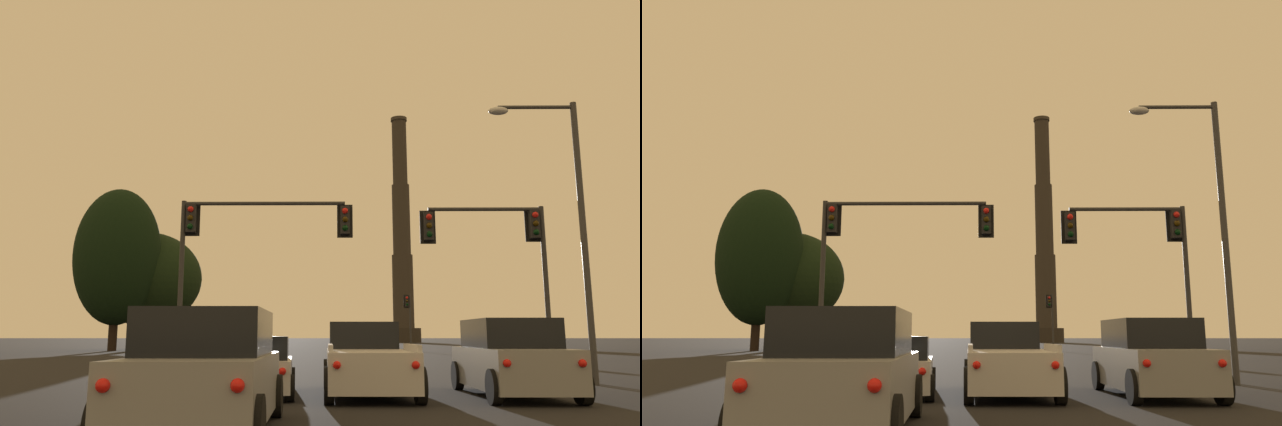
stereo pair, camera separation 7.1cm
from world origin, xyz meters
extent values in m
cube|color=gray|center=(3.37, 14.33, 0.68)|extent=(1.94, 4.81, 0.95)
cube|color=black|center=(3.37, 14.45, 1.51)|extent=(1.79, 2.81, 0.70)
cylinder|color=black|center=(2.44, 16.25, 0.38)|extent=(0.22, 0.76, 0.76)
cylinder|color=black|center=(4.32, 16.25, 0.38)|extent=(0.22, 0.76, 0.76)
cylinder|color=black|center=(2.43, 12.40, 0.38)|extent=(0.22, 0.76, 0.76)
cylinder|color=black|center=(4.31, 12.40, 0.38)|extent=(0.22, 0.76, 0.76)
sphere|color=red|center=(2.58, 11.91, 0.89)|extent=(0.17, 0.17, 0.17)
sphere|color=red|center=(4.14, 11.90, 0.89)|extent=(0.17, 0.17, 0.17)
cube|color=silver|center=(-0.14, 14.65, 0.66)|extent=(2.02, 5.41, 0.88)
cube|color=black|center=(-0.14, 16.40, 1.46)|extent=(1.85, 1.81, 0.72)
cube|color=silver|center=(-1.07, 13.26, 1.18)|extent=(0.11, 2.43, 0.16)
cube|color=silver|center=(0.81, 13.26, 1.18)|extent=(0.11, 2.43, 0.16)
cylinder|color=black|center=(-1.12, 16.84, 0.40)|extent=(0.22, 0.80, 0.80)
cylinder|color=black|center=(0.84, 16.85, 0.40)|extent=(0.22, 0.80, 0.80)
cylinder|color=black|center=(-1.11, 12.44, 0.40)|extent=(0.22, 0.80, 0.80)
cylinder|color=black|center=(0.85, 12.45, 0.40)|extent=(0.22, 0.80, 0.80)
sphere|color=red|center=(-0.95, 11.92, 0.85)|extent=(0.17, 0.17, 0.17)
sphere|color=red|center=(0.69, 11.93, 0.85)|extent=(0.17, 0.17, 0.17)
cube|color=gray|center=(-3.01, 8.47, 0.68)|extent=(1.97, 4.82, 0.95)
cube|color=black|center=(-3.01, 8.59, 1.51)|extent=(1.81, 2.82, 0.70)
cylinder|color=black|center=(-3.97, 10.38, 0.38)|extent=(0.23, 0.76, 0.76)
cylinder|color=black|center=(-2.09, 10.40, 0.38)|extent=(0.23, 0.76, 0.76)
cylinder|color=black|center=(-3.93, 6.53, 0.38)|extent=(0.23, 0.76, 0.76)
cylinder|color=black|center=(-2.05, 6.55, 0.38)|extent=(0.23, 0.76, 0.76)
sphere|color=red|center=(-3.76, 6.04, 0.89)|extent=(0.17, 0.17, 0.17)
sphere|color=red|center=(-2.20, 6.06, 0.89)|extent=(0.17, 0.17, 0.17)
cube|color=silver|center=(-2.90, 14.65, 0.53)|extent=(1.90, 4.07, 0.72)
cube|color=black|center=(-2.88, 14.25, 1.16)|extent=(1.64, 1.97, 0.55)
cylinder|color=black|center=(-3.81, 16.23, 0.30)|extent=(0.25, 0.61, 0.60)
cylinder|color=black|center=(-2.13, 16.31, 0.30)|extent=(0.25, 0.61, 0.60)
cylinder|color=black|center=(-3.67, 12.98, 0.30)|extent=(0.25, 0.61, 0.60)
cylinder|color=black|center=(-1.99, 13.06, 0.30)|extent=(0.25, 0.61, 0.60)
sphere|color=red|center=(-3.49, 12.60, 0.68)|extent=(0.17, 0.17, 0.17)
sphere|color=red|center=(-2.13, 12.66, 0.68)|extent=(0.17, 0.17, 0.17)
cylinder|color=#2D2D30|center=(-6.44, 21.25, 3.19)|extent=(0.18, 0.18, 6.37)
cylinder|color=black|center=(-6.44, 21.25, 0.05)|extent=(0.40, 0.40, 0.10)
cube|color=black|center=(-6.15, 21.25, 5.70)|extent=(0.34, 0.34, 1.04)
cube|color=black|center=(-6.15, 21.43, 5.70)|extent=(0.58, 0.03, 1.25)
sphere|color=red|center=(-6.15, 21.06, 6.02)|extent=(0.22, 0.22, 0.22)
sphere|color=#352604|center=(-6.15, 21.06, 5.70)|extent=(0.22, 0.22, 0.22)
sphere|color=black|center=(-6.15, 21.06, 5.38)|extent=(0.22, 0.22, 0.22)
cylinder|color=#2D2D30|center=(-3.45, 21.25, 6.27)|extent=(5.99, 0.14, 0.14)
sphere|color=#2D2D30|center=(-6.44, 21.25, 6.27)|extent=(0.18, 0.18, 0.18)
cube|color=black|center=(-0.45, 21.25, 5.63)|extent=(0.34, 0.34, 1.04)
cube|color=black|center=(-0.45, 21.43, 5.63)|extent=(0.58, 0.03, 1.25)
sphere|color=red|center=(-0.45, 21.06, 5.95)|extent=(0.22, 0.22, 0.22)
sphere|color=#352604|center=(-0.45, 21.06, 5.63)|extent=(0.22, 0.22, 0.22)
sphere|color=black|center=(-0.45, 21.06, 5.31)|extent=(0.22, 0.22, 0.22)
cylinder|color=#2D2D30|center=(6.88, 58.64, 2.66)|extent=(0.18, 0.18, 5.31)
cylinder|color=black|center=(6.88, 58.64, 0.05)|extent=(0.40, 0.40, 0.10)
cube|color=black|center=(6.59, 58.64, 4.64)|extent=(0.34, 0.34, 1.04)
cube|color=black|center=(6.59, 58.82, 4.64)|extent=(0.58, 0.03, 1.25)
sphere|color=red|center=(6.59, 58.45, 4.96)|extent=(0.22, 0.22, 0.22)
sphere|color=#352604|center=(6.59, 58.45, 4.64)|extent=(0.22, 0.22, 0.22)
sphere|color=black|center=(6.59, 58.45, 4.32)|extent=(0.22, 0.22, 0.22)
cylinder|color=#2D2D30|center=(6.80, 21.25, 3.07)|extent=(0.18, 0.18, 6.14)
cylinder|color=black|center=(6.80, 21.25, 0.05)|extent=(0.40, 0.40, 0.10)
cube|color=black|center=(6.51, 21.25, 5.47)|extent=(0.34, 0.34, 1.04)
cube|color=black|center=(6.51, 21.43, 5.47)|extent=(0.58, 0.03, 1.25)
sphere|color=red|center=(6.51, 21.06, 5.79)|extent=(0.22, 0.22, 0.22)
sphere|color=#352604|center=(6.51, 21.06, 5.47)|extent=(0.22, 0.22, 0.22)
sphere|color=black|center=(6.51, 21.06, 5.15)|extent=(0.22, 0.22, 0.22)
cylinder|color=#2D2D30|center=(4.71, 21.25, 6.04)|extent=(4.18, 0.14, 0.14)
sphere|color=#2D2D30|center=(6.80, 21.25, 6.04)|extent=(0.18, 0.18, 0.18)
cube|color=black|center=(2.62, 21.25, 5.40)|extent=(0.34, 0.34, 1.04)
cube|color=black|center=(2.62, 21.43, 5.40)|extent=(0.58, 0.03, 1.25)
sphere|color=red|center=(2.62, 21.06, 5.72)|extent=(0.22, 0.22, 0.22)
sphere|color=#352604|center=(2.62, 21.06, 5.40)|extent=(0.22, 0.22, 0.22)
sphere|color=black|center=(2.62, 21.06, 5.08)|extent=(0.22, 0.22, 0.22)
cylinder|color=#38383A|center=(6.87, 17.84, 4.44)|extent=(0.20, 0.20, 8.88)
cylinder|color=#38383A|center=(5.65, 17.84, 8.73)|extent=(2.44, 0.12, 0.12)
sphere|color=#38383A|center=(6.87, 17.84, 8.73)|extent=(0.20, 0.20, 0.20)
ellipsoid|color=silver|center=(4.43, 17.84, 8.61)|extent=(0.64, 0.36, 0.26)
cylinder|color=#2B2722|center=(14.58, 125.64, 1.41)|extent=(6.77, 6.77, 2.82)
cylinder|color=#332D28|center=(14.58, 125.64, 10.19)|extent=(4.23, 4.23, 14.74)
cylinder|color=#332D28|center=(14.58, 125.64, 24.93)|extent=(3.64, 3.64, 14.74)
cylinder|color=#332D28|center=(14.58, 125.64, 39.67)|extent=(3.05, 3.05, 14.74)
cylinder|color=#38322C|center=(14.58, 125.64, 46.69)|extent=(3.41, 3.41, 0.70)
cylinder|color=black|center=(-21.23, 58.18, 2.00)|extent=(0.83, 0.83, 4.00)
ellipsoid|color=black|center=(-21.23, 58.18, 8.94)|extent=(8.25, 7.43, 13.18)
cylinder|color=black|center=(-19.41, 61.99, 1.78)|extent=(1.12, 1.12, 3.56)
ellipsoid|color=black|center=(-19.41, 61.99, 7.11)|extent=(11.16, 10.05, 9.46)
camera|label=1|loc=(-1.18, -1.39, 1.47)|focal=35.00mm
camera|label=2|loc=(-1.11, -1.39, 1.47)|focal=35.00mm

